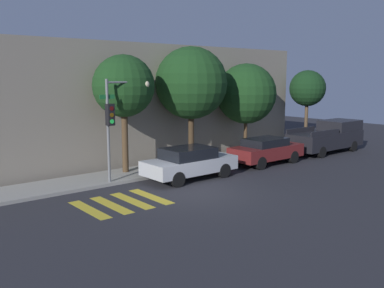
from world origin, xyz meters
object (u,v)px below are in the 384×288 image
Objects in this scene: sedan_middle at (266,150)px; tree_far_end at (246,94)px; sedan_near_corner at (189,162)px; tree_midblock at (191,83)px; pickup_truck at (328,137)px; tree_behind_truck at (307,89)px; tree_near_corner at (124,87)px; traffic_light_pole at (119,111)px.

sedan_middle is 0.79× the size of tree_far_end.
sedan_near_corner is 0.70× the size of tree_midblock.
sedan_near_corner is 7.48m from tree_far_end.
sedan_middle is at bearing -40.57° from tree_midblock.
pickup_truck is 4.07m from tree_behind_truck.
sedan_middle is 0.77× the size of pickup_truck.
tree_near_corner is 14.16m from tree_behind_truck.
sedan_near_corner is at bearing 180.00° from pickup_truck.
sedan_middle is at bearing 0.00° from sedan_near_corner.
traffic_light_pole is 0.90× the size of tree_behind_truck.
tree_midblock is at bearing 139.43° from sedan_middle.
pickup_truck is (11.06, 0.00, 0.19)m from sedan_near_corner.
traffic_light_pole is 1.97m from tree_near_corner.
tree_far_end is at bearing 66.22° from sedan_middle.
tree_far_end is at bearing 0.00° from tree_midblock.
tree_near_corner is at bearing 168.60° from pickup_truck.
tree_behind_truck is (1.29, 2.60, 2.86)m from pickup_truck.
pickup_truck is 1.02× the size of tree_far_end.
traffic_light_pole is 1.07× the size of sedan_middle.
tree_midblock reaches higher than tree_near_corner.
tree_near_corner is at bearing -180.00° from tree_midblock.
sedan_middle is at bearing -113.78° from tree_far_end.
sedan_near_corner is 0.81× the size of tree_far_end.
tree_behind_truck reaches higher than sedan_middle.
tree_far_end is 1.07× the size of tree_behind_truck.
tree_far_end reaches higher than pickup_truck.
sedan_middle is 5.80m from pickup_truck.
traffic_light_pole is at bearing -165.38° from tree_midblock.
pickup_truck is 1.08× the size of tree_behind_truck.
tree_near_corner reaches higher than sedan_middle.
sedan_near_corner is at bearing -23.86° from traffic_light_pole.
tree_midblock is at bearing 163.62° from pickup_truck.
tree_behind_truck is at bearing 20.11° from sedan_middle.
tree_far_end reaches higher than traffic_light_pole.
tree_near_corner is at bearing -180.00° from tree_behind_truck.
sedan_middle is (8.13, -1.27, -2.42)m from traffic_light_pole.
tree_near_corner is (-1.81, 2.60, 3.40)m from sedan_near_corner.
tree_far_end reaches higher than sedan_middle.
tree_behind_truck is (10.12, 0.00, -0.46)m from tree_midblock.
sedan_near_corner is 0.80× the size of pickup_truck.
sedan_middle is 0.84× the size of tree_behind_truck.
sedan_middle is 8.27m from tree_near_corner.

